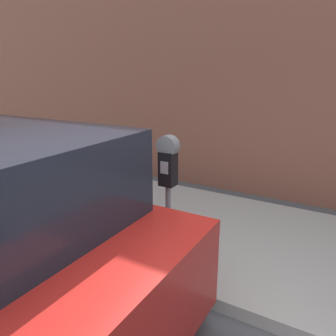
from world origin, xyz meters
TOP-DOWN VIEW (x-y plane):
  - sidewalk at (0.00, 2.20)m, footprint 24.00×2.80m
  - building_facade at (0.00, 4.38)m, footprint 24.00×0.30m
  - parking_meter at (-0.37, 0.95)m, footprint 0.22×0.15m

SIDE VIEW (x-z plane):
  - sidewalk at x=0.00m, z-range 0.00..0.15m
  - parking_meter at x=-0.37m, z-range 0.53..2.08m
  - building_facade at x=0.00m, z-range 0.00..6.32m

